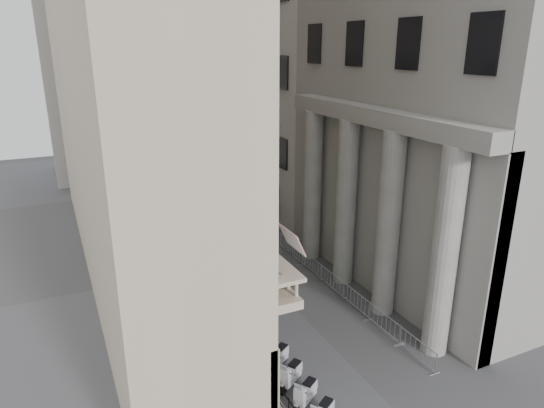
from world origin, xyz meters
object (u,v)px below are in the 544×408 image
(street_lamp, at_px, (167,184))
(security_tent, at_px, (199,219))
(info_kiosk, at_px, (232,290))
(pedestrian_a, at_px, (223,234))
(pedestrian_b, at_px, (247,209))

(street_lamp, bearing_deg, security_tent, -58.06)
(info_kiosk, bearing_deg, security_tent, 80.81)
(pedestrian_a, height_order, pedestrian_b, pedestrian_a)
(pedestrian_a, xyz_separation_m, pedestrian_b, (3.71, 4.58, -0.05))
(street_lamp, distance_m, pedestrian_a, 5.35)
(info_kiosk, bearing_deg, pedestrian_b, 55.87)
(security_tent, xyz_separation_m, pedestrian_a, (2.31, 2.01, -2.13))
(security_tent, bearing_deg, street_lamp, 101.61)
(info_kiosk, height_order, pedestrian_b, info_kiosk)
(security_tent, relative_size, street_lamp, 0.61)
(street_lamp, xyz_separation_m, pedestrian_a, (3.23, -2.48, -3.46))
(pedestrian_a, bearing_deg, street_lamp, -28.78)
(street_lamp, xyz_separation_m, pedestrian_b, (6.94, 2.10, -3.51))
(security_tent, distance_m, pedestrian_a, 3.73)
(security_tent, height_order, info_kiosk, security_tent)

